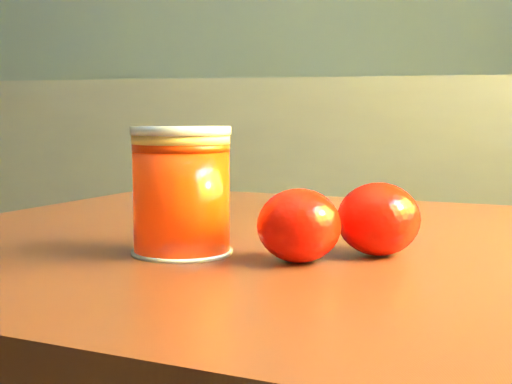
# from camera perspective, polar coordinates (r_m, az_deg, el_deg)

# --- Properties ---
(kitchen_counter) EXTENTS (3.15, 0.60, 0.90)m
(kitchen_counter) POSITION_cam_1_polar(r_m,az_deg,el_deg) (2.28, -12.93, -3.01)
(kitchen_counter) COLOR #4D4D52
(kitchen_counter) RESTS_ON ground
(table) EXTENTS (1.05, 0.83, 0.70)m
(table) POSITION_cam_1_polar(r_m,az_deg,el_deg) (0.63, 12.07, -12.32)
(table) COLOR #602B18
(table) RESTS_ON ground
(juice_glass) EXTENTS (0.08, 0.08, 0.10)m
(juice_glass) POSITION_cam_1_polar(r_m,az_deg,el_deg) (0.57, -5.98, 0.07)
(juice_glass) COLOR #FF2E05
(juice_glass) RESTS_ON table
(orange_front) EXTENTS (0.08, 0.08, 0.06)m
(orange_front) POSITION_cam_1_polar(r_m,az_deg,el_deg) (0.53, 3.46, -2.70)
(orange_front) COLOR #F51504
(orange_front) RESTS_ON table
(orange_back) EXTENTS (0.07, 0.07, 0.06)m
(orange_back) POSITION_cam_1_polar(r_m,az_deg,el_deg) (0.57, 9.77, -2.15)
(orange_back) COLOR #F51504
(orange_back) RESTS_ON table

